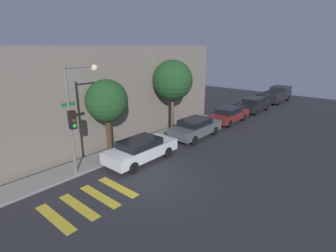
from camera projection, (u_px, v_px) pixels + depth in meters
ground_plane at (150, 182)px, 13.10m from camera, size 60.00×60.00×0.00m
sidewalk at (101, 159)px, 15.59m from camera, size 26.00×1.65×0.14m
building_row at (59, 97)px, 17.28m from camera, size 26.00×6.00×6.52m
crosswalk at (90, 201)px, 11.46m from camera, size 3.58×2.60×0.00m
traffic_light_pole at (77, 107)px, 12.97m from camera, size 2.16×0.56×5.67m
sedan_near_corner at (141, 149)px, 15.23m from camera, size 4.51×1.83×1.37m
sedan_middle at (195, 127)px, 19.23m from camera, size 4.39×1.86×1.42m
sedan_far_end at (229, 114)px, 22.98m from camera, size 4.47×1.75×1.37m
sedan_tail_of_row at (254, 104)px, 26.82m from camera, size 4.63×1.85×1.47m
pickup_truck at (277, 94)px, 31.67m from camera, size 5.29×2.07×1.72m
tree_near_corner at (107, 101)px, 15.30m from camera, size 2.50×2.50×4.69m
tree_midblock at (173, 80)px, 19.49m from camera, size 3.02×3.02×5.56m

